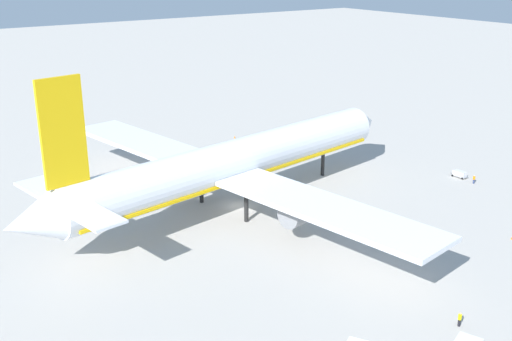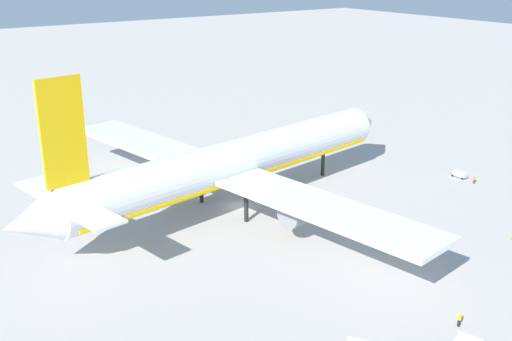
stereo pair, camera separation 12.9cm
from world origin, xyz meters
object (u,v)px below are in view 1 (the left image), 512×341
at_px(traffic_cone_2, 512,238).
at_px(airliner, 231,164).
at_px(ground_worker_1, 460,319).
at_px(ground_worker_4, 474,179).
at_px(traffic_cone_1, 235,137).
at_px(baggage_cart_0, 460,174).

bearing_deg(traffic_cone_2, airliner, 129.32).
bearing_deg(ground_worker_1, traffic_cone_2, 21.56).
height_order(airliner, traffic_cone_2, airliner).
bearing_deg(traffic_cone_2, ground_worker_1, -158.44).
relative_size(ground_worker_4, traffic_cone_2, 2.97).
distance_m(ground_worker_1, traffic_cone_1, 80.60).
height_order(airliner, traffic_cone_1, airliner).
relative_size(airliner, baggage_cart_0, 22.65).
bearing_deg(baggage_cart_0, ground_worker_1, -142.37).
distance_m(ground_worker_1, ground_worker_4, 49.03).
bearing_deg(airliner, ground_worker_4, -20.00).
bearing_deg(ground_worker_1, baggage_cart_0, 37.63).
distance_m(baggage_cart_0, ground_worker_4, 3.74).
relative_size(airliner, traffic_cone_2, 142.90).
height_order(baggage_cart_0, traffic_cone_1, baggage_cart_0).
bearing_deg(traffic_cone_2, traffic_cone_1, 93.90).
xyz_separation_m(ground_worker_1, traffic_cone_1, (20.36, 77.99, -0.62)).
height_order(baggage_cart_0, traffic_cone_2, baggage_cart_0).
bearing_deg(baggage_cart_0, ground_worker_4, -100.69).
bearing_deg(ground_worker_1, ground_worker_4, 34.73).
distance_m(traffic_cone_1, traffic_cone_2, 68.27).
relative_size(ground_worker_4, traffic_cone_1, 2.97).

